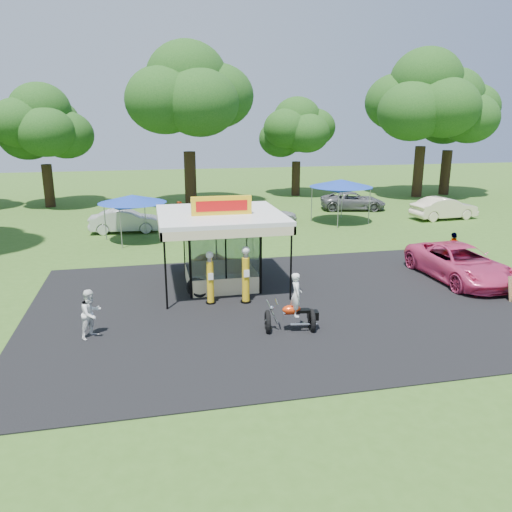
% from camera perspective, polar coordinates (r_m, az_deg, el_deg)
% --- Properties ---
extents(ground, '(120.00, 120.00, 0.00)m').
position_cam_1_polar(ground, '(18.75, 4.40, -7.77)').
color(ground, '#355A1C').
rests_on(ground, ground).
extents(asphalt_apron, '(20.00, 14.00, 0.04)m').
position_cam_1_polar(asphalt_apron, '(20.52, 2.81, -5.58)').
color(asphalt_apron, black).
rests_on(asphalt_apron, ground).
extents(gas_station_kiosk, '(5.40, 5.40, 4.18)m').
position_cam_1_polar(gas_station_kiosk, '(22.40, -4.06, 0.95)').
color(gas_station_kiosk, white).
rests_on(gas_station_kiosk, ground).
extents(gas_pump_left, '(0.42, 0.42, 2.24)m').
position_cam_1_polar(gas_pump_left, '(20.37, -5.25, -2.64)').
color(gas_pump_left, black).
rests_on(gas_pump_left, ground).
extents(gas_pump_right, '(0.45, 0.45, 2.42)m').
position_cam_1_polar(gas_pump_right, '(20.37, -1.18, -2.33)').
color(gas_pump_right, black).
rests_on(gas_pump_right, ground).
extents(motorcycle, '(1.96, 1.12, 2.26)m').
position_cam_1_polar(motorcycle, '(17.86, 4.36, -5.94)').
color(motorcycle, black).
rests_on(motorcycle, ground).
extents(spare_tires, '(1.00, 0.61, 0.86)m').
position_cam_1_polar(spare_tires, '(21.43, -6.68, -3.61)').
color(spare_tires, black).
rests_on(spare_tires, ground).
extents(kiosk_car, '(2.82, 1.13, 0.96)m').
position_cam_1_polar(kiosk_car, '(24.86, -4.74, -0.71)').
color(kiosk_car, gold).
rests_on(kiosk_car, ground).
extents(pink_sedan, '(2.88, 6.02, 1.66)m').
position_cam_1_polar(pink_sedan, '(25.28, 22.23, -0.74)').
color(pink_sedan, '#D93B70').
rests_on(pink_sedan, ground).
extents(spectator_west, '(1.06, 1.08, 1.75)m').
position_cam_1_polar(spectator_west, '(18.23, -18.33, -6.28)').
color(spectator_west, white).
rests_on(spectator_west, ground).
extents(spectator_east_b, '(1.15, 0.62, 1.86)m').
position_cam_1_polar(spectator_east_b, '(27.15, 21.59, 0.60)').
color(spectator_east_b, gray).
rests_on(spectator_east_b, ground).
extents(bg_car_a, '(4.73, 1.80, 1.54)m').
position_cam_1_polar(bg_car_a, '(34.53, -14.69, 3.91)').
color(bg_car_a, beige).
rests_on(bg_car_a, ground).
extents(bg_car_b, '(5.79, 3.04, 1.60)m').
position_cam_1_polar(bg_car_b, '(36.80, -4.53, 5.11)').
color(bg_car_b, '#A22E0C').
rests_on(bg_car_b, ground).
extents(bg_car_c, '(4.37, 2.43, 1.41)m').
position_cam_1_polar(bg_car_c, '(35.95, 1.44, 4.75)').
color(bg_car_c, '#ACACB0').
rests_on(bg_car_c, ground).
extents(bg_car_d, '(5.71, 3.50, 1.48)m').
position_cam_1_polar(bg_car_d, '(42.55, 11.03, 6.19)').
color(bg_car_d, slate).
rests_on(bg_car_d, ground).
extents(bg_car_e, '(5.17, 2.23, 1.66)m').
position_cam_1_polar(bg_car_e, '(40.43, 20.70, 5.13)').
color(bg_car_e, '#F5E3BB').
rests_on(bg_car_e, ground).
extents(tent_west, '(4.13, 4.13, 2.89)m').
position_cam_1_polar(tent_west, '(31.54, -13.96, 6.31)').
color(tent_west, gray).
rests_on(tent_west, ground).
extents(tent_east, '(4.52, 4.52, 3.16)m').
position_cam_1_polar(tent_east, '(36.73, 9.70, 8.17)').
color(tent_east, gray).
rests_on(tent_east, ground).
extents(oak_far_b, '(8.41, 8.41, 10.03)m').
position_cam_1_polar(oak_far_b, '(46.29, -23.23, 13.04)').
color(oak_far_b, black).
rests_on(oak_far_b, ground).
extents(oak_far_c, '(11.22, 11.22, 13.22)m').
position_cam_1_polar(oak_far_c, '(43.34, -7.80, 16.66)').
color(oak_far_c, black).
rests_on(oak_far_c, ground).
extents(oak_far_d, '(7.72, 7.72, 9.19)m').
position_cam_1_polar(oak_far_d, '(49.56, 4.68, 13.65)').
color(oak_far_d, black).
rests_on(oak_far_d, ground).
extents(oak_far_e, '(11.25, 11.25, 13.39)m').
position_cam_1_polar(oak_far_e, '(51.02, 18.65, 16.00)').
color(oak_far_e, black).
rests_on(oak_far_e, ground).
extents(oak_far_f, '(9.81, 9.81, 11.82)m').
position_cam_1_polar(oak_far_f, '(53.53, 21.40, 14.66)').
color(oak_far_f, black).
rests_on(oak_far_f, ground).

